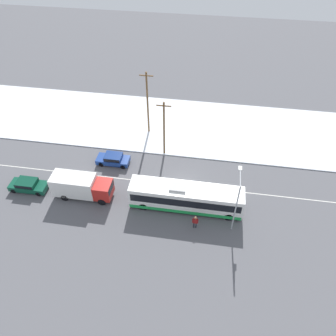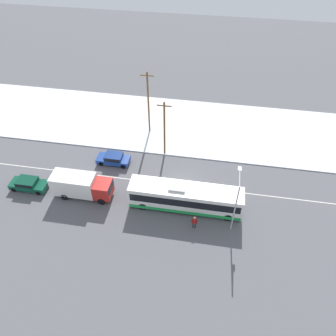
{
  "view_description": "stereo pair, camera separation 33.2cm",
  "coord_description": "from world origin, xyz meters",
  "px_view_note": "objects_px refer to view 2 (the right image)",
  "views": [
    {
      "loc": [
        2.4,
        -27.17,
        28.57
      ],
      "look_at": [
        -2.03,
        1.29,
        1.4
      ],
      "focal_mm": 35.0,
      "sensor_mm": 36.0,
      "label": 1
    },
    {
      "loc": [
        2.73,
        -27.12,
        28.57
      ],
      "look_at": [
        -2.03,
        1.29,
        1.4
      ],
      "focal_mm": 35.0,
      "sensor_mm": 36.0,
      "label": 2
    }
  ],
  "objects_px": {
    "box_truck": "(81,185)",
    "streetlamp": "(236,198)",
    "sedan_car": "(114,158)",
    "utility_pole_snowlot": "(148,103)",
    "utility_pole_roadside": "(164,128)",
    "parked_car_near_truck": "(28,184)",
    "city_bus": "(185,197)",
    "pedestrian_at_stop": "(194,221)"
  },
  "relations": [
    {
      "from": "parked_car_near_truck",
      "to": "utility_pole_snowlot",
      "type": "bearing_deg",
      "value": 48.5
    },
    {
      "from": "box_truck",
      "to": "parked_car_near_truck",
      "type": "distance_m",
      "value": 6.68
    },
    {
      "from": "streetlamp",
      "to": "utility_pole_roadside",
      "type": "bearing_deg",
      "value": 131.17
    },
    {
      "from": "box_truck",
      "to": "streetlamp",
      "type": "distance_m",
      "value": 17.45
    },
    {
      "from": "streetlamp",
      "to": "city_bus",
      "type": "bearing_deg",
      "value": 162.71
    },
    {
      "from": "sedan_car",
      "to": "parked_car_near_truck",
      "type": "xyz_separation_m",
      "value": [
        -8.64,
        -6.0,
        0.0
      ]
    },
    {
      "from": "box_truck",
      "to": "parked_car_near_truck",
      "type": "xyz_separation_m",
      "value": [
        -6.62,
        -0.06,
        -0.84
      ]
    },
    {
      "from": "box_truck",
      "to": "utility_pole_snowlot",
      "type": "xyz_separation_m",
      "value": [
        5.18,
        13.29,
        3.23
      ]
    },
    {
      "from": "parked_car_near_truck",
      "to": "city_bus",
      "type": "bearing_deg",
      "value": 0.66
    },
    {
      "from": "sedan_car",
      "to": "city_bus",
      "type": "bearing_deg",
      "value": 149.93
    },
    {
      "from": "city_bus",
      "to": "box_truck",
      "type": "bearing_deg",
      "value": -179.27
    },
    {
      "from": "box_truck",
      "to": "utility_pole_snowlot",
      "type": "distance_m",
      "value": 14.62
    },
    {
      "from": "box_truck",
      "to": "streetlamp",
      "type": "xyz_separation_m",
      "value": [
        17.18,
        -1.46,
        2.66
      ]
    },
    {
      "from": "box_truck",
      "to": "city_bus",
      "type": "bearing_deg",
      "value": 0.73
    },
    {
      "from": "parked_car_near_truck",
      "to": "streetlamp",
      "type": "distance_m",
      "value": 24.1
    },
    {
      "from": "city_bus",
      "to": "utility_pole_roadside",
      "type": "distance_m",
      "value": 9.88
    },
    {
      "from": "pedestrian_at_stop",
      "to": "streetlamp",
      "type": "distance_m",
      "value": 5.13
    },
    {
      "from": "pedestrian_at_stop",
      "to": "streetlamp",
      "type": "height_order",
      "value": "streetlamp"
    },
    {
      "from": "city_bus",
      "to": "sedan_car",
      "type": "relative_size",
      "value": 2.99
    },
    {
      "from": "parked_car_near_truck",
      "to": "utility_pole_snowlot",
      "type": "relative_size",
      "value": 0.47
    },
    {
      "from": "pedestrian_at_stop",
      "to": "city_bus",
      "type": "bearing_deg",
      "value": 115.63
    },
    {
      "from": "sedan_car",
      "to": "utility_pole_snowlot",
      "type": "relative_size",
      "value": 0.45
    },
    {
      "from": "sedan_car",
      "to": "pedestrian_at_stop",
      "type": "relative_size",
      "value": 2.36
    },
    {
      "from": "sedan_car",
      "to": "pedestrian_at_stop",
      "type": "height_order",
      "value": "pedestrian_at_stop"
    },
    {
      "from": "streetlamp",
      "to": "utility_pole_snowlot",
      "type": "distance_m",
      "value": 19.02
    },
    {
      "from": "parked_car_near_truck",
      "to": "utility_pole_roadside",
      "type": "bearing_deg",
      "value": 31.18
    },
    {
      "from": "sedan_car",
      "to": "pedestrian_at_stop",
      "type": "bearing_deg",
      "value": 143.01
    },
    {
      "from": "streetlamp",
      "to": "parked_car_near_truck",
      "type": "bearing_deg",
      "value": 176.65
    },
    {
      "from": "box_truck",
      "to": "parked_car_near_truck",
      "type": "height_order",
      "value": "box_truck"
    },
    {
      "from": "city_bus",
      "to": "streetlamp",
      "type": "bearing_deg",
      "value": -17.29
    },
    {
      "from": "utility_pole_roadside",
      "to": "pedestrian_at_stop",
      "type": "bearing_deg",
      "value": -65.71
    },
    {
      "from": "sedan_car",
      "to": "utility_pole_snowlot",
      "type": "height_order",
      "value": "utility_pole_snowlot"
    },
    {
      "from": "streetlamp",
      "to": "utility_pole_snowlot",
      "type": "relative_size",
      "value": 0.71
    },
    {
      "from": "city_bus",
      "to": "pedestrian_at_stop",
      "type": "height_order",
      "value": "city_bus"
    },
    {
      "from": "city_bus",
      "to": "parked_car_near_truck",
      "type": "bearing_deg",
      "value": -179.34
    },
    {
      "from": "parked_car_near_truck",
      "to": "streetlamp",
      "type": "bearing_deg",
      "value": -3.35
    },
    {
      "from": "utility_pole_snowlot",
      "to": "sedan_car",
      "type": "bearing_deg",
      "value": -113.34
    },
    {
      "from": "sedan_car",
      "to": "pedestrian_at_stop",
      "type": "distance_m",
      "value": 14.15
    },
    {
      "from": "utility_pole_roadside",
      "to": "streetlamp",
      "type": "bearing_deg",
      "value": -48.83
    },
    {
      "from": "parked_car_near_truck",
      "to": "pedestrian_at_stop",
      "type": "relative_size",
      "value": 2.49
    },
    {
      "from": "city_bus",
      "to": "utility_pole_snowlot",
      "type": "distance_m",
      "value": 15.16
    },
    {
      "from": "streetlamp",
      "to": "utility_pole_roadside",
      "type": "height_order",
      "value": "utility_pole_roadside"
    }
  ]
}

